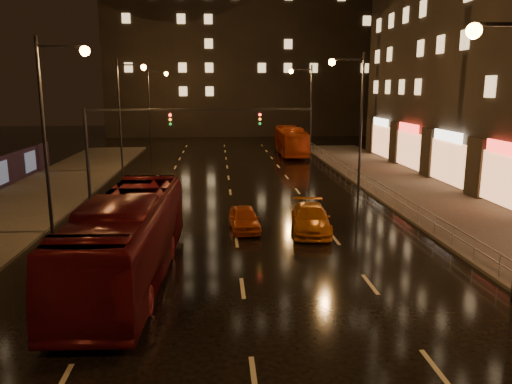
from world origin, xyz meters
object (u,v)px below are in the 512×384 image
bus_curb (291,141)px  taxi_near (244,218)px  taxi_far (310,219)px  bus_red (128,238)px

bus_curb → taxi_near: bearing=-102.0°
taxi_near → bus_curb: bearing=74.0°
taxi_far → bus_curb: bearing=89.9°
bus_curb → taxi_near: 31.32m
bus_red → bus_curb: bearing=74.8°
bus_red → taxi_far: bearing=38.8°
taxi_near → bus_red: bearing=-129.3°
taxi_far → taxi_near: bearing=177.1°
bus_red → bus_curb: size_ratio=1.10×
bus_curb → taxi_far: size_ratio=2.31×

